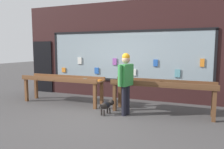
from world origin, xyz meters
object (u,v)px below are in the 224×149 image
small_dog (107,105)px  display_table_left (62,81)px  display_table_right (162,87)px  person_browsing (126,79)px

small_dog → display_table_left: bearing=88.7°
display_table_right → small_dog: bearing=-155.5°
display_table_right → person_browsing: (-0.89, -0.49, 0.24)m
display_table_right → display_table_left: bearing=180.0°
display_table_left → person_browsing: bearing=-11.7°
display_table_left → display_table_right: (3.25, -0.00, 0.02)m
display_table_left → person_browsing: 2.42m
person_browsing → small_dog: size_ratio=2.90×
display_table_left → display_table_right: size_ratio=1.00×
display_table_left → small_dog: 2.02m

